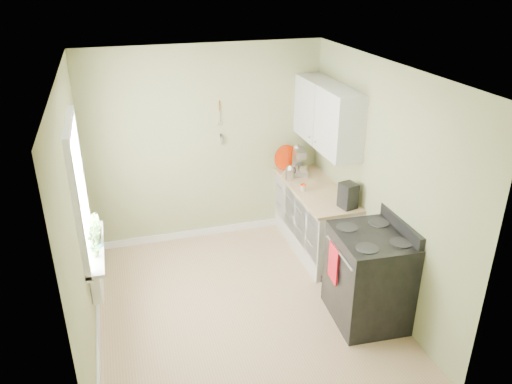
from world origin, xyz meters
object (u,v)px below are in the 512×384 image
object	(u,v)px
stove	(369,276)
kettle	(290,173)
stand_mixer	(299,162)
coffee_maker	(348,196)

from	to	relation	value
stove	kettle	distance (m)	1.97
stand_mixer	coffee_maker	world-z (taller)	stand_mixer
kettle	coffee_maker	size ratio (longest dim) A/B	0.66
kettle	coffee_maker	distance (m)	1.06
stove	kettle	size ratio (longest dim) A/B	5.68
coffee_maker	kettle	bearing A→B (deg)	110.70
stove	coffee_maker	world-z (taller)	coffee_maker
stand_mixer	kettle	xyz separation A→B (m)	(-0.20, -0.17, -0.06)
kettle	coffee_maker	bearing A→B (deg)	-69.30
coffee_maker	stand_mixer	bearing A→B (deg)	98.33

